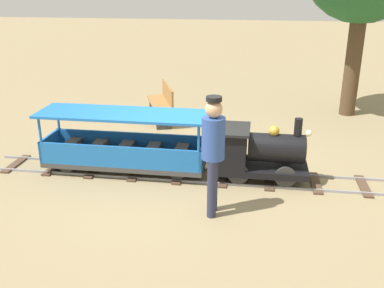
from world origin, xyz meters
TOP-DOWN VIEW (x-y plane):
  - ground_plane at (0.00, 0.00)m, footprint 60.00×60.00m
  - track at (0.00, -0.10)m, footprint 0.75×6.40m
  - locomotive at (0.00, 1.11)m, footprint 0.71×1.45m
  - passenger_car at (0.00, -1.00)m, footprint 0.81×2.70m
  - conductor_person at (1.14, 0.55)m, footprint 0.30×0.30m
  - park_bench at (-2.81, -1.00)m, footprint 1.36×0.84m

SIDE VIEW (x-z plane):
  - ground_plane at x=0.00m, z-range 0.00..0.00m
  - track at x=0.00m, z-range 0.00..0.04m
  - park_bench at x=-2.81m, z-range 0.01..0.83m
  - passenger_car at x=0.00m, z-range -0.07..0.90m
  - locomotive at x=0.00m, z-range -0.02..0.98m
  - conductor_person at x=1.14m, z-range 0.15..1.77m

